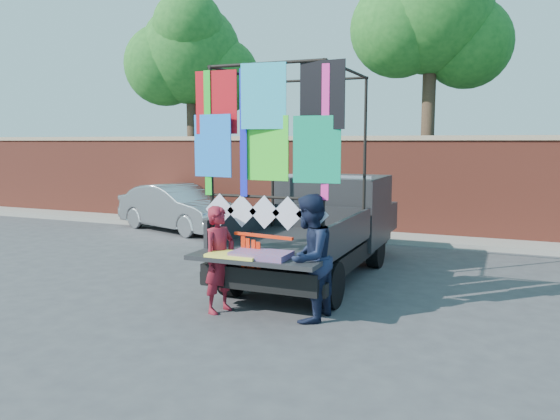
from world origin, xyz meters
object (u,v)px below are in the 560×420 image
at_px(woman, 220,259).
at_px(man, 309,258).
at_px(pickup_truck, 326,224).
at_px(sedan, 178,207).

distance_m(woman, man, 1.33).
relative_size(pickup_truck, woman, 3.65).
bearing_deg(woman, man, -68.44).
bearing_deg(pickup_truck, man, -76.13).
xyz_separation_m(pickup_truck, man, (0.71, -2.89, -0.02)).
distance_m(pickup_truck, sedan, 6.02).
distance_m(pickup_truck, woman, 3.10).
bearing_deg(woman, pickup_truck, 3.88).
height_order(pickup_truck, sedan, pickup_truck).
bearing_deg(sedan, woman, -123.68).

